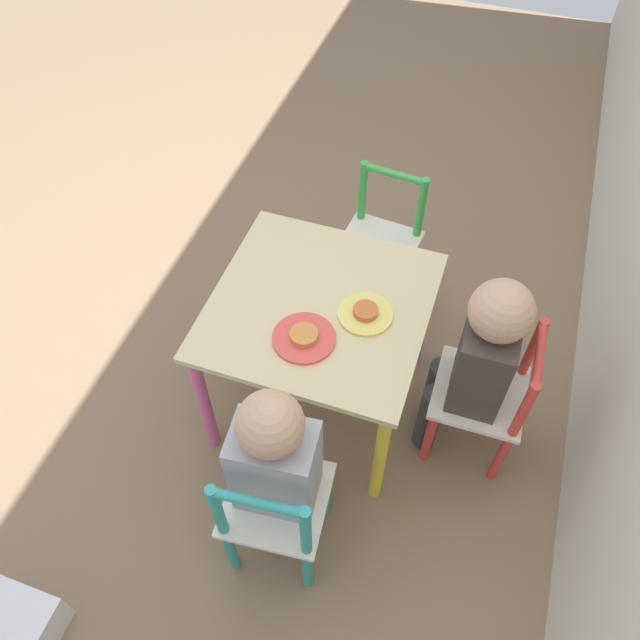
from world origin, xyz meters
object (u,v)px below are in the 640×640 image
Objects in this scene: chair_teal at (275,511)px; child_right at (278,460)px; chair_red at (486,397)px; chair_green at (380,245)px; plate_back at (365,313)px; child_back at (477,357)px; kids_table at (320,320)px; storage_bin at (7,638)px; plate_right at (304,337)px.

child_right reaches higher than chair_teal.
child_right is at bearing -90.00° from chair_teal.
chair_red is 0.68m from chair_green.
child_back is at bearing 91.06° from plate_back.
kids_table is at bearing -90.00° from chair_green.
child_back is (-0.51, 0.40, 0.18)m from chair_teal.
storage_bin is (1.48, -0.56, -0.19)m from chair_green.
storage_bin is at bearing -46.93° from chair_red.
child_back is (0.50, 0.40, 0.18)m from chair_green.
chair_green is at bearing -170.84° from plate_back.
chair_teal is 0.72× the size of child_back.
child_right is 2.96× the size of storage_bin.
plate_back is at bearing 90.00° from kids_table.
child_right is at bearing -46.65° from chair_red.
chair_green is 1.59m from storage_bin.
storage_bin is at bearing -105.30° from chair_green.
plate_back is (0.00, 0.13, 0.08)m from kids_table.
chair_teal and plate_back have the same top height.
child_right is 0.85m from storage_bin.
chair_red is 0.73× the size of child_right.
chair_green is at bearing 175.67° from plate_right.
child_back is 1.01× the size of child_right.
plate_right is at bearing -88.08° from chair_teal.
chair_red is 1.43m from storage_bin.
storage_bin is (0.98, -0.96, -0.37)m from child_back.
chair_teal is at bearing -84.47° from chair_green.
kids_table is at bearing -90.00° from child_back.
plate_back is (-0.44, 0.09, 0.08)m from child_right.
kids_table is 1.15m from storage_bin.
plate_back is at bearing -89.74° from chair_red.
chair_red is 3.44× the size of plate_back.
chair_red is at bearing -137.44° from chair_teal.
chair_teal and plate_right have the same top height.
plate_right is 0.70× the size of storage_bin.
plate_right reaches higher than kids_table.
chair_red and plate_right have the same top height.
child_back reaches higher than plate_back.
child_right reaches higher than plate_back.
child_back reaches higher than chair_red.
plate_back is 0.18m from plate_right.
chair_teal is at bearing 7.55° from plate_right.
chair_green is (-1.01, -0.00, 0.00)m from chair_teal.
chair_red is at bearing 91.01° from plate_back.
chair_green is (-0.51, 0.05, -0.16)m from kids_table.
plate_right is 1.08m from storage_bin.
plate_back is (0.01, -0.38, 0.24)m from chair_red.
chair_teal is 3.09× the size of plate_right.
chair_teal is 0.45m from plate_right.
chair_green is 0.73× the size of child_right.
storage_bin is at bearing -45.17° from child_back.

